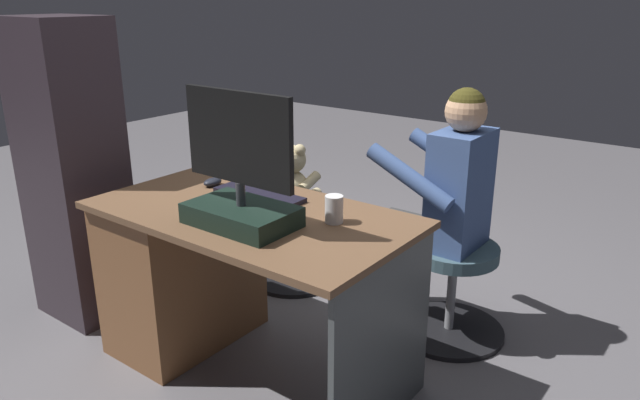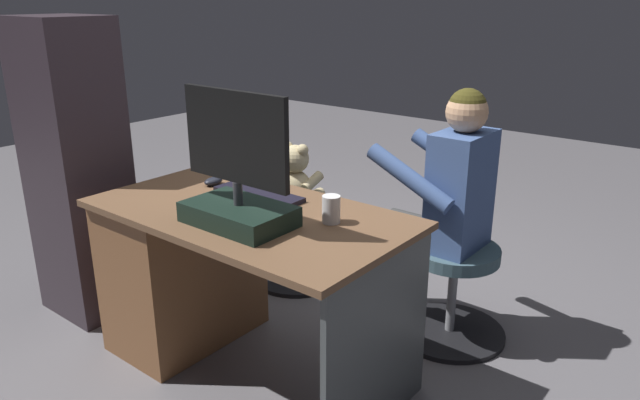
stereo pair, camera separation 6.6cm
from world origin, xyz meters
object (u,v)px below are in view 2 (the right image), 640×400
monitor (238,187)px  tv_remote (219,200)px  office_chair_teddy (296,237)px  person (441,195)px  keyboard (258,194)px  computer_mouse (213,181)px  cup (331,209)px  teddy_bear (297,176)px  visitor_chair (453,286)px  desk (198,265)px

monitor → tv_remote: monitor is taller
office_chair_teddy → person: 0.99m
keyboard → computer_mouse: bearing=2.0°
keyboard → office_chair_teddy: (0.34, -0.64, -0.50)m
computer_mouse → cup: size_ratio=0.90×
keyboard → office_chair_teddy: bearing=-61.8°
teddy_bear → visitor_chair: size_ratio=0.66×
computer_mouse → person: (-0.82, -0.65, -0.07)m
office_chair_teddy → desk: bearing=96.4°
tv_remote → teddy_bear: teddy_bear is taller
office_chair_teddy → teddy_bear: bearing=-90.0°
monitor → office_chair_teddy: 1.22m
computer_mouse → tv_remote: computer_mouse is taller
monitor → teddy_bear: size_ratio=1.45×
tv_remote → desk: bearing=-3.0°
cup → visitor_chair: (-0.20, -0.69, -0.54)m
cup → visitor_chair: bearing=-106.4°
desk → visitor_chair: 1.20m
keyboard → cup: bearing=173.6°
computer_mouse → desk: bearing=99.2°
teddy_bear → visitor_chair: bearing=179.7°
keyboard → teddy_bear: 0.74m
tv_remote → teddy_bear: bearing=-74.7°
visitor_chair → tv_remote: bearing=47.8°
office_chair_teddy → visitor_chair: (-0.98, -0.01, -0.00)m
computer_mouse → teddy_bear: 0.68m
teddy_bear → computer_mouse: bearing=95.6°
tv_remote → person: (-0.63, -0.80, -0.06)m
desk → keyboard: 0.46m
desk → keyboard: keyboard is taller
monitor → computer_mouse: size_ratio=5.29×
visitor_chair → keyboard: bearing=45.3°
visitor_chair → person: bearing=0.4°
teddy_bear → tv_remote: bearing=107.7°
person → cup: bearing=80.9°
keyboard → office_chair_teddy: size_ratio=0.83×
cup → tv_remote: 0.53m
teddy_bear → desk: bearing=96.3°
keyboard → person: person is taller
monitor → cup: monitor is taller
tv_remote → visitor_chair: (-0.72, -0.80, -0.50)m
person → computer_mouse: bearing=38.5°
monitor → person: (-0.38, -0.92, -0.20)m
cup → teddy_bear: cup is taller
teddy_bear → person: person is taller
teddy_bear → visitor_chair: 1.04m
monitor → office_chair_teddy: size_ratio=1.00×
keyboard → person: 0.84m
computer_mouse → person: person is taller
tv_remote → person: bearing=-130.8°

